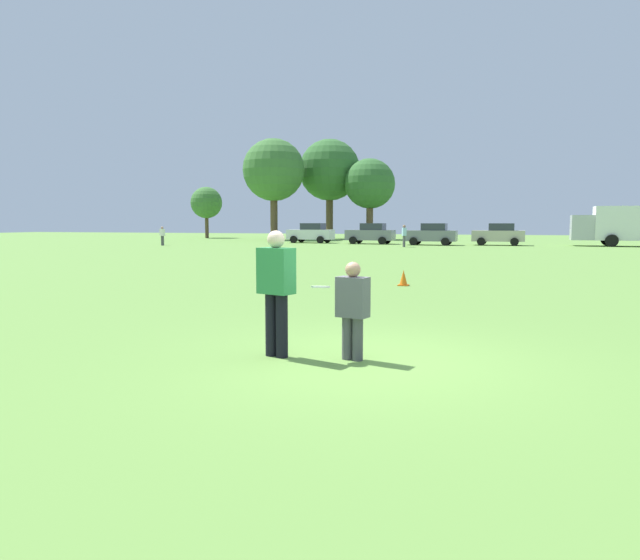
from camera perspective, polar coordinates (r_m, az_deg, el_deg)
name	(u,v)px	position (r m, az deg, el deg)	size (l,w,h in m)	color
ground_plane	(365,360)	(8.21, 4.41, -7.89)	(167.94, 167.94, 0.00)	#608C3D
player_thrower	(276,286)	(8.28, -4.32, -0.59)	(0.56, 0.43, 1.81)	black
player_defender	(353,306)	(8.10, 3.22, -2.55)	(0.48, 0.35, 1.38)	#4C4C51
frisbee	(320,287)	(8.12, 0.04, -0.68)	(0.27, 0.27, 0.05)	white
traffic_cone	(403,278)	(17.81, 8.20, 0.19)	(0.32, 0.32, 0.48)	#D8590C
parked_car_near_left	(311,233)	(53.93, -0.88, 4.65)	(4.27, 2.35, 1.82)	silver
parked_car_mid_left	(371,233)	(51.54, 5.02, 4.58)	(4.27, 2.35, 1.82)	slate
parked_car_center	(432,234)	(49.64, 10.91, 4.45)	(4.27, 2.35, 1.82)	slate
parked_car_mid_right	(499,234)	(50.47, 17.17, 4.32)	(4.27, 2.35, 1.82)	#B7AD99
box_truck	(632,224)	(52.17, 28.32, 4.84)	(8.59, 3.23, 3.18)	white
bystander_sideline_watcher	(162,235)	(49.57, -15.22, 4.31)	(0.49, 0.40, 1.57)	#4C4C51
bystander_far_jogger	(404,234)	(45.44, 8.26, 4.44)	(0.43, 0.54, 1.71)	#4C4C51
tree_west_oak	(206,203)	(72.35, -11.09, 7.44)	(3.80, 3.80, 6.17)	brown
tree_west_maple	(274,170)	(64.06, -4.58, 10.68)	(6.71, 6.71, 10.90)	brown
tree_center_elm	(330,170)	(67.72, 0.95, 10.71)	(7.00, 7.00, 11.37)	brown
tree_east_birch	(369,184)	(64.98, 4.87, 9.39)	(5.47, 5.47, 8.89)	brown
tree_east_oak	(371,184)	(65.25, 4.98, 9.35)	(5.45, 5.45, 8.85)	brown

